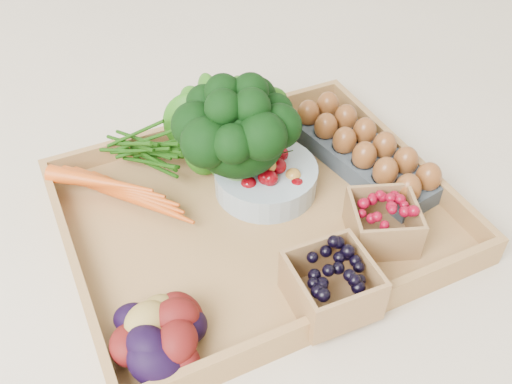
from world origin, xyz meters
name	(u,v)px	position (x,y,z in m)	size (l,w,h in m)	color
ground	(256,221)	(0.00, 0.00, 0.00)	(4.00, 4.00, 0.00)	beige
tray	(256,217)	(0.00, 0.00, 0.01)	(0.55, 0.45, 0.01)	#A47845
carrots	(126,193)	(-0.17, 0.11, 0.04)	(0.19, 0.13, 0.04)	#C04711
lettuce	(226,122)	(0.02, 0.15, 0.08)	(0.14, 0.14, 0.14)	#12560D
broccoli	(239,155)	(0.00, 0.06, 0.09)	(0.18, 0.18, 0.14)	black
cherry_bowl	(266,178)	(0.04, 0.05, 0.04)	(0.16, 0.16, 0.04)	#8C9EA5
egg_carton	(362,157)	(0.21, 0.03, 0.03)	(0.10, 0.28, 0.03)	#383F47
potatoes	(162,330)	(-0.20, -0.16, 0.06)	(0.15, 0.15, 0.09)	#460B0B
punnet_blackberry	(332,285)	(0.02, -0.19, 0.05)	(0.10, 0.10, 0.07)	black
punnet_raspberry	(383,222)	(0.14, -0.12, 0.05)	(0.09, 0.09, 0.06)	maroon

